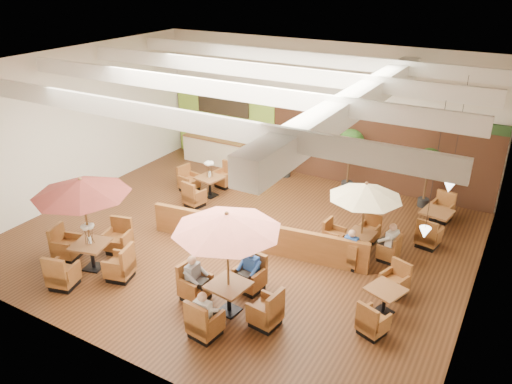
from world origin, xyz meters
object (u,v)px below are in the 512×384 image
Objects in this scene: diner_0 at (204,310)px; diner_3 at (352,244)px; table_3 at (204,183)px; diner_4 at (390,238)px; table_2 at (364,205)px; topiary_0 at (287,140)px; diner_2 at (194,274)px; booth_divider at (255,236)px; table_4 at (384,301)px; service_counter at (216,151)px; topiary_2 at (429,164)px; table_5 at (435,222)px; diner_1 at (250,266)px; topiary_1 at (350,145)px; table_0 at (85,209)px; table_1 at (228,246)px.

diner_0 is 1.05× the size of diner_3.
diner_4 is at bearing 2.42° from table_3.
table_2 is 3.06× the size of diner_3.
topiary_0 reaches higher than diner_0.
diner_2 reaches higher than diner_0.
booth_divider is 4.49m from table_4.
service_counter is 9.08m from topiary_2.
diner_2 is at bearing 134.41° from diner_0.
diner_1 reaches higher than table_5.
diner_1 is (-1.96, -3.35, -0.88)m from table_2.
diner_3 is at bearing -68.53° from topiary_1.
diner_2 is (1.69, -8.66, -0.82)m from topiary_0.
topiary_0 is (1.78, 8.96, -0.33)m from table_0.
diner_3 is (-0.92, -5.13, -0.91)m from topiary_2.
diner_3 is at bearing -5.81° from table_3.
booth_divider is 2.94× the size of table_2.
table_1 is 4.25m from table_4.
table_1 reaches higher than table_2.
diner_1 is 1.49m from diner_2.
diner_0 is at bearing 43.48° from diner_2.
table_2 is 3.23m from table_5.
diner_3 is at bearing -100.21° from topiary_2.
topiary_0 is at bearing 151.90° from table_4.
booth_divider is at bearing -130.60° from table_5.
service_counter is at bearing 165.00° from table_4.
service_counter is at bearing -150.60° from diner_2.
table_3 is 6.58m from diner_2.
diner_0 is at bearing -105.79° from table_5.
topiary_2 is (0.92, 4.26, 0.02)m from table_2.
table_5 is 2.37m from topiary_2.
topiary_2 is at bearing 48.36° from booth_divider.
table_2 is at bearing 103.81° from diner_4.
table_3 is 3.34× the size of diner_1.
diner_4 is (3.89, 4.40, -0.02)m from diner_2.
table_1 reaches higher than service_counter.
table_4 is at bearing -83.53° from table_5.
table_4 is (3.44, 1.92, -1.59)m from table_1.
table_2 reaches higher than table_4.
diner_2 is at bearing -9.90° from table_0.
table_4 is 1.18× the size of topiary_2.
topiary_0 is 8.13m from diner_1.
service_counter is 1.09× the size of table_5.
table_2 reaches higher than booth_divider.
diner_4 is (0.87, -0.00, -0.88)m from table_2.
table_4 is at bearing -45.16° from diner_3.
topiary_2 reaches higher than topiary_0.
booth_divider is at bearing -72.39° from topiary_0.
table_3 is (-4.65, 5.50, -1.48)m from table_1.
diner_1 is at bearing -70.15° from topiary_0.
diner_2 reaches higher than table_5.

